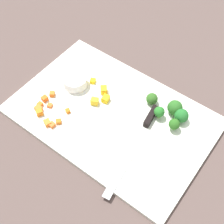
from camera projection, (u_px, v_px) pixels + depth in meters
The scene contains 23 objects.
ground_plane at pixel (112, 117), 0.87m from camera, with size 4.00×4.00×0.00m, color brown.
cutting_board at pixel (112, 115), 0.87m from camera, with size 0.54×0.35×0.01m, color white.
prep_bowl at pixel (75, 81), 0.91m from camera, with size 0.07×0.07×0.03m, color white.
chef_knife at pixel (142, 132), 0.82m from camera, with size 0.06×0.29×0.02m.
carrot_dice_0 at pixel (39, 113), 0.86m from camera, with size 0.02×0.01×0.02m, color orange.
carrot_dice_1 at pixel (68, 111), 0.87m from camera, with size 0.01×0.01×0.01m, color orange.
carrot_dice_2 at pixel (47, 123), 0.84m from camera, with size 0.02×0.02×0.01m, color orange.
carrot_dice_3 at pixel (40, 105), 0.88m from camera, with size 0.01×0.01×0.01m, color orange.
carrot_dice_4 at pixel (52, 94), 0.90m from camera, with size 0.01×0.01×0.01m, color orange.
carrot_dice_5 at pixel (45, 99), 0.89m from camera, with size 0.02×0.01×0.01m, color orange.
carrot_dice_6 at pixel (59, 122), 0.84m from camera, with size 0.01×0.01×0.01m, color orange.
carrot_dice_7 at pixel (52, 125), 0.84m from camera, with size 0.02×0.02×0.01m, color orange.
carrot_dice_8 at pixel (39, 109), 0.87m from camera, with size 0.02×0.02×0.01m, color orange.
carrot_dice_9 at pixel (50, 105), 0.88m from camera, with size 0.01×0.01×0.01m, color orange.
pepper_dice_0 at pixel (106, 99), 0.89m from camera, with size 0.02×0.02×0.02m, color yellow.
pepper_dice_1 at pixel (93, 81), 0.93m from camera, with size 0.01×0.01×0.01m, color yellow.
pepper_dice_2 at pixel (95, 101), 0.88m from camera, with size 0.02×0.02×0.02m, color yellow.
pepper_dice_3 at pixel (104, 90), 0.90m from camera, with size 0.02×0.02×0.02m, color yellow.
broccoli_floret_0 at pixel (181, 116), 0.84m from camera, with size 0.04×0.04×0.04m.
broccoli_floret_1 at pixel (159, 112), 0.84m from camera, with size 0.03×0.03×0.04m.
broccoli_floret_2 at pixel (175, 108), 0.85m from camera, with size 0.04×0.04×0.04m.
broccoli_floret_3 at pixel (152, 99), 0.87m from camera, with size 0.03×0.03×0.03m.
broccoli_floret_4 at pixel (174, 124), 0.82m from camera, with size 0.03×0.03×0.04m.
Camera 1 is at (0.30, -0.40, 0.72)m, focal length 50.48 mm.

